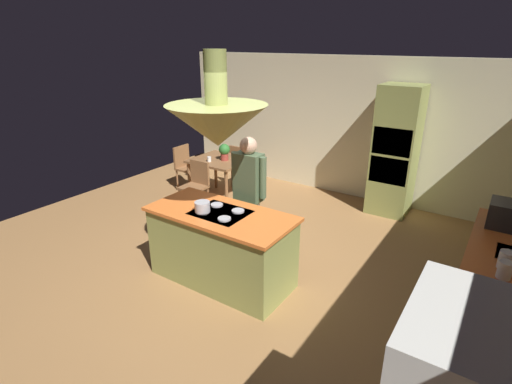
{
  "coord_description": "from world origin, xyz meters",
  "views": [
    {
      "loc": [
        2.67,
        -3.43,
        2.81
      ],
      "look_at": [
        0.1,
        0.4,
        1.0
      ],
      "focal_mm": 27.41,
      "sensor_mm": 36.0,
      "label": 1
    }
  ],
  "objects": [
    {
      "name": "canister_flour",
      "position": [
        2.84,
        0.08,
        1.0
      ],
      "size": [
        0.11,
        0.11,
        0.16
      ],
      "primitive_type": "cylinder",
      "color": "silver",
      "rests_on": "counter_run_right"
    },
    {
      "name": "potted_plant_on_table",
      "position": [
        -1.6,
        1.91,
        0.93
      ],
      "size": [
        0.2,
        0.2,
        0.3
      ],
      "color": "#99382D",
      "rests_on": "dining_table"
    },
    {
      "name": "range_hood",
      "position": [
        0.0,
        -0.2,
        1.97
      ],
      "size": [
        1.1,
        1.1,
        1.0
      ],
      "color": "#8C934C"
    },
    {
      "name": "cup_on_table",
      "position": [
        -1.77,
        1.68,
        0.81
      ],
      "size": [
        0.07,
        0.07,
        0.09
      ],
      "primitive_type": "cylinder",
      "color": "white",
      "rests_on": "dining_table"
    },
    {
      "name": "dining_table",
      "position": [
        -1.7,
        1.9,
        0.65
      ],
      "size": [
        0.98,
        0.88,
        0.76
      ],
      "color": "brown",
      "rests_on": "ground"
    },
    {
      "name": "pendant_light_over_table",
      "position": [
        -1.7,
        1.9,
        1.86
      ],
      "size": [
        0.32,
        0.32,
        0.82
      ],
      "color": "beige"
    },
    {
      "name": "wall_back",
      "position": [
        0.0,
        3.45,
        1.27
      ],
      "size": [
        6.8,
        0.1,
        2.55
      ],
      "primitive_type": "cube",
      "color": "beige",
      "rests_on": "ground"
    },
    {
      "name": "kitchen_island",
      "position": [
        0.0,
        -0.2,
        0.46
      ],
      "size": [
        1.77,
        0.84,
        0.94
      ],
      "color": "#8C934C",
      "rests_on": "ground"
    },
    {
      "name": "oven_tower",
      "position": [
        1.1,
        3.04,
        1.08
      ],
      "size": [
        0.66,
        0.62,
        2.15
      ],
      "color": "#8C934C",
      "rests_on": "ground"
    },
    {
      "name": "counter_run_right",
      "position": [
        2.84,
        0.6,
        0.47
      ],
      "size": [
        0.73,
        2.1,
        0.92
      ],
      "color": "#8C934C",
      "rests_on": "ground"
    },
    {
      "name": "canister_sugar",
      "position": [
        2.84,
        0.26,
        1.0
      ],
      "size": [
        0.13,
        0.13,
        0.16
      ],
      "primitive_type": "cylinder",
      "color": "silver",
      "rests_on": "counter_run_right"
    },
    {
      "name": "ground",
      "position": [
        0.0,
        0.0,
        0.0
      ],
      "size": [
        8.16,
        8.16,
        0.0
      ],
      "primitive_type": "plane",
      "color": "#9E7042"
    },
    {
      "name": "chair_at_corner",
      "position": [
        -2.57,
        1.9,
        0.5
      ],
      "size": [
        0.4,
        0.4,
        0.87
      ],
      "rotation": [
        0.0,
        0.0,
        1.57
      ],
      "color": "brown",
      "rests_on": "ground"
    },
    {
      "name": "chair_facing_island",
      "position": [
        -1.7,
        1.24,
        0.5
      ],
      "size": [
        0.4,
        0.4,
        0.87
      ],
      "color": "brown",
      "rests_on": "ground"
    },
    {
      "name": "person_at_island",
      "position": [
        -0.07,
        0.49,
        0.96
      ],
      "size": [
        0.53,
        0.22,
        1.67
      ],
      "color": "tan",
      "rests_on": "ground"
    },
    {
      "name": "cooking_pot_on_cooktop",
      "position": [
        -0.16,
        -0.33,
        1.0
      ],
      "size": [
        0.18,
        0.18,
        0.12
      ],
      "primitive_type": "cylinder",
      "color": "#B2B2B7",
      "rests_on": "kitchen_island"
    },
    {
      "name": "chair_by_back_wall",
      "position": [
        -1.7,
        2.56,
        0.5
      ],
      "size": [
        0.4,
        0.4,
        0.87
      ],
      "rotation": [
        0.0,
        0.0,
        3.14
      ],
      "color": "brown",
      "rests_on": "ground"
    }
  ]
}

